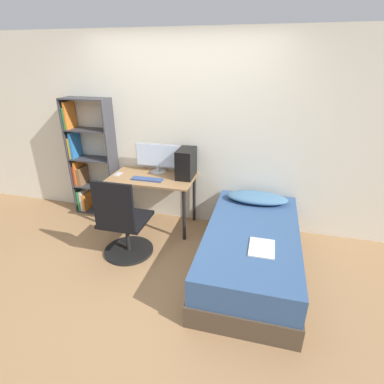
# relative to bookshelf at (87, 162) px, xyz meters

# --- Properties ---
(ground_plane) EXTENTS (14.00, 14.00, 0.00)m
(ground_plane) POSITION_rel_bookshelf_xyz_m (1.42, -1.27, -0.78)
(ground_plane) COLOR #9E754C
(wall_back) EXTENTS (8.00, 0.05, 2.50)m
(wall_back) POSITION_rel_bookshelf_xyz_m (1.42, 0.16, 0.47)
(wall_back) COLOR silver
(wall_back) RESTS_ON ground_plane
(desk) EXTENTS (1.12, 0.62, 0.73)m
(desk) POSITION_rel_bookshelf_xyz_m (1.08, -0.17, -0.16)
(desk) COLOR #997047
(desk) RESTS_ON ground_plane
(bookshelf) EXTENTS (0.66, 0.28, 1.68)m
(bookshelf) POSITION_rel_bookshelf_xyz_m (0.00, 0.00, 0.00)
(bookshelf) COLOR #38383D
(bookshelf) RESTS_ON ground_plane
(office_chair) EXTENTS (0.59, 0.59, 1.01)m
(office_chair) POSITION_rel_bookshelf_xyz_m (1.00, -0.93, -0.40)
(office_chair) COLOR black
(office_chair) RESTS_ON ground_plane
(bed) EXTENTS (0.99, 1.92, 0.51)m
(bed) POSITION_rel_bookshelf_xyz_m (2.45, -0.82, -0.53)
(bed) COLOR #4C3D2D
(bed) RESTS_ON ground_plane
(pillow) EXTENTS (0.75, 0.36, 0.11)m
(pillow) POSITION_rel_bookshelf_xyz_m (2.45, -0.12, -0.21)
(pillow) COLOR teal
(pillow) RESTS_ON bed
(magazine) EXTENTS (0.24, 0.32, 0.01)m
(magazine) POSITION_rel_bookshelf_xyz_m (2.56, -1.14, -0.26)
(magazine) COLOR silver
(magazine) RESTS_ON bed
(monitor) EXTENTS (0.62, 0.21, 0.40)m
(monitor) POSITION_rel_bookshelf_xyz_m (1.09, 0.02, 0.17)
(monitor) COLOR #B7B7BC
(monitor) RESTS_ON desk
(keyboard) EXTENTS (0.41, 0.11, 0.02)m
(keyboard) POSITION_rel_bookshelf_xyz_m (1.05, -0.29, -0.04)
(keyboard) COLOR #33477A
(keyboard) RESTS_ON desk
(pc_tower) EXTENTS (0.20, 0.36, 0.38)m
(pc_tower) POSITION_rel_bookshelf_xyz_m (1.51, -0.06, 0.14)
(pc_tower) COLOR black
(pc_tower) RESTS_ON desk
(phone) EXTENTS (0.07, 0.14, 0.01)m
(phone) POSITION_rel_bookshelf_xyz_m (0.60, -0.21, -0.04)
(phone) COLOR #B7B7BC
(phone) RESTS_ON desk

